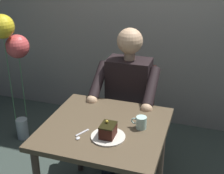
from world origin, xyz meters
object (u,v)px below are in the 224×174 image
at_px(coffee_cup, 141,122).
at_px(balloon_display, 12,50).
at_px(chair, 131,109).
at_px(cake_slice, 108,130).
at_px(dining_table, 105,138).
at_px(dessert_spoon, 80,136).
at_px(seated_person, 126,101).

bearing_deg(coffee_cup, balloon_display, -23.39).
xyz_separation_m(chair, cake_slice, (-0.07, 0.84, 0.29)).
relative_size(dining_table, dessert_spoon, 5.93).
xyz_separation_m(chair, balloon_display, (1.14, 0.07, 0.47)).
bearing_deg(chair, dining_table, 90.00).
distance_m(chair, cake_slice, 0.89).
bearing_deg(seated_person, dining_table, 90.00).
distance_m(seated_person, balloon_display, 1.19).
bearing_deg(dining_table, balloon_display, -29.51).
bearing_deg(coffee_cup, chair, -70.25).
bearing_deg(chair, balloon_display, 3.50).
bearing_deg(seated_person, chair, -90.00).
height_order(dining_table, seated_person, seated_person).
xyz_separation_m(dining_table, dessert_spoon, (0.11, 0.17, 0.10)).
bearing_deg(chair, dessert_spoon, 82.98).
height_order(dining_table, balloon_display, balloon_display).
bearing_deg(dining_table, coffee_cup, -168.50).
relative_size(dining_table, seated_person, 0.66).
distance_m(seated_person, coffee_cup, 0.57).
distance_m(chair, dessert_spoon, 0.93).
relative_size(dessert_spoon, balloon_display, 0.11).
distance_m(cake_slice, balloon_display, 1.45).
bearing_deg(chair, coffee_cup, 109.75).
height_order(dessert_spoon, balloon_display, balloon_display).
relative_size(cake_slice, balloon_display, 0.09).
relative_size(dining_table, cake_slice, 7.09).
distance_m(dining_table, coffee_cup, 0.28).
bearing_deg(balloon_display, chair, -176.50).
bearing_deg(balloon_display, coffee_cup, 156.61).
xyz_separation_m(dining_table, chair, (0.00, -0.72, -0.14)).
relative_size(dining_table, chair, 0.94).
distance_m(dining_table, balloon_display, 1.36).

